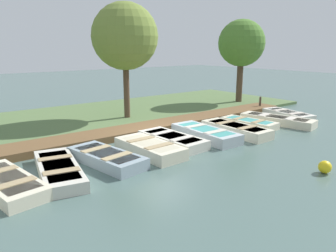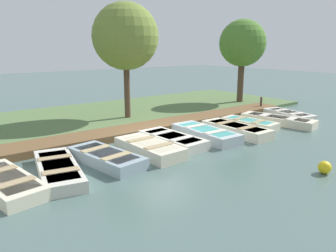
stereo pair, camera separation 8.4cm
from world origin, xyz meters
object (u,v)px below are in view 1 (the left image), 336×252
Objects in this scene: rowboat_5 at (172,140)px; rowboat_6 at (205,133)px; rowboat_9 at (277,120)px; buoy at (325,167)px; park_tree_left at (125,37)px; rowboat_2 at (59,170)px; rowboat_7 at (236,129)px; rowboat_1 at (7,183)px; rowboat_8 at (249,123)px; rowboat_10 at (288,115)px; rowboat_3 at (106,158)px; mooring_post_far at (260,104)px; rowboat_4 at (150,148)px; park_tree_center at (242,44)px.

rowboat_6 is at bearing 80.77° from rowboat_5.
rowboat_6 is at bearing -105.21° from rowboat_9.
buoy is 10.74m from park_tree_left.
rowboat_9 is (0.46, 6.23, 0.01)m from rowboat_5.
rowboat_2 is 1.09× the size of rowboat_7.
rowboat_1 is 10.79m from rowboat_8.
rowboat_10 is (-0.43, 1.61, -0.01)m from rowboat_9.
rowboat_8 is at bearing 83.74° from rowboat_3.
rowboat_10 is (0.03, 7.84, -0.00)m from rowboat_5.
rowboat_3 is 1.05× the size of rowboat_10.
rowboat_3 is 3.03m from rowboat_5.
rowboat_2 is 6.22m from rowboat_6.
rowboat_3 is 7.75m from rowboat_8.
rowboat_7 is 3.76× the size of mooring_post_far.
rowboat_5 is (-0.40, 1.35, -0.03)m from rowboat_4.
rowboat_6 reaches higher than rowboat_4.
rowboat_9 is 0.63× the size of park_tree_left.
rowboat_10 is 6.07m from park_tree_center.
rowboat_5 is 0.93× the size of rowboat_6.
park_tree_center is (-4.59, 1.47, 3.70)m from rowboat_10.
rowboat_7 reaches higher than buoy.
park_tree_center is (-2.36, 0.88, 3.46)m from mooring_post_far.
rowboat_7 reaches higher than rowboat_3.
rowboat_2 is 1.15× the size of rowboat_5.
rowboat_5 is 7.70× the size of buoy.
mooring_post_far reaches higher than rowboat_2.
rowboat_9 is 3.46m from mooring_post_far.
rowboat_8 is 1.59m from rowboat_9.
rowboat_1 is at bearing -101.61° from rowboat_9.
rowboat_6 is at bearing 103.48° from rowboat_2.
rowboat_1 is 1.12× the size of rowboat_4.
rowboat_4 is 0.90× the size of rowboat_7.
rowboat_6 reaches higher than buoy.
rowboat_9 reaches higher than buoy.
mooring_post_far is at bearing 91.83° from rowboat_1.
rowboat_10 is 3.45× the size of mooring_post_far.
park_tree_center is (-4.96, 10.65, 3.67)m from rowboat_4.
rowboat_2 is 1.25× the size of rowboat_8.
rowboat_3 is 1.11× the size of rowboat_8.
rowboat_4 is 0.53× the size of park_tree_center.
rowboat_9 is 8.50m from park_tree_left.
rowboat_1 is 8.23× the size of buoy.
mooring_post_far is at bearing 137.69° from buoy.
buoy is at bearing 3.86° from rowboat_6.
rowboat_7 reaches higher than rowboat_1.
rowboat_2 reaches higher than rowboat_8.
rowboat_2 is at bearing -76.82° from rowboat_10.
rowboat_4 is (0.06, 1.67, 0.02)m from rowboat_3.
mooring_post_far is 9.92m from buoy.
rowboat_5 is at bearing -105.96° from rowboat_9.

